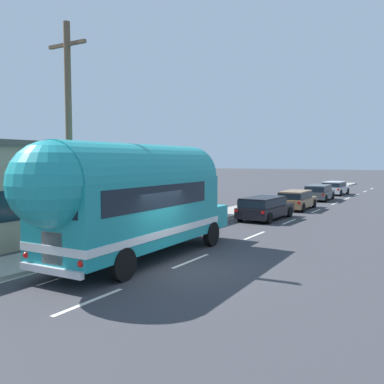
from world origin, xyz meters
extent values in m
plane|color=#38383D|center=(0.00, 0.00, 0.00)|extent=(300.00, 300.00, 0.00)
cube|color=silver|center=(0.00, -3.84, 0.00)|extent=(0.14, 2.40, 0.01)
cube|color=silver|center=(0.00, 1.12, 0.00)|extent=(0.14, 2.40, 0.01)
cube|color=silver|center=(0.00, 6.98, 0.00)|extent=(0.14, 2.40, 0.01)
cube|color=silver|center=(0.00, 12.16, 0.00)|extent=(0.14, 2.40, 0.01)
cube|color=silver|center=(0.00, 18.14, 0.00)|extent=(0.14, 2.40, 0.01)
cube|color=silver|center=(0.00, 24.12, 0.00)|extent=(0.14, 2.40, 0.01)
cube|color=silver|center=(0.00, 29.27, 0.00)|extent=(0.14, 2.40, 0.01)
cube|color=silver|center=(0.00, 34.04, 0.00)|extent=(0.14, 2.40, 0.01)
cube|color=silver|center=(0.00, 39.66, 0.00)|extent=(0.14, 2.40, 0.01)
cube|color=silver|center=(0.00, 44.91, 0.00)|extent=(0.14, 2.40, 0.01)
cube|color=silver|center=(-3.42, 12.00, 0.00)|extent=(0.12, 80.00, 0.01)
cube|color=gray|center=(-4.58, 10.00, 0.07)|extent=(2.33, 90.00, 0.15)
cube|color=black|center=(-6.67, 1.43, 1.80)|extent=(0.08, 18.98, 1.20)
cylinder|color=brown|center=(-4.25, -0.46, 4.25)|extent=(0.24, 0.24, 8.50)
cube|color=brown|center=(-4.25, -0.46, 7.70)|extent=(1.80, 0.12, 0.12)
cube|color=teal|center=(-1.69, 0.25, 1.75)|extent=(2.73, 7.88, 2.30)
cylinder|color=teal|center=(-1.69, 0.25, 2.90)|extent=(2.68, 7.78, 2.45)
sphere|color=teal|center=(-1.58, -3.61, 2.90)|extent=(2.40, 2.40, 2.40)
cube|color=teal|center=(-1.83, 4.80, 1.07)|extent=(2.30, 1.37, 0.95)
cube|color=white|center=(-1.69, 0.25, 1.10)|extent=(2.77, 7.92, 0.24)
cube|color=black|center=(-1.68, -0.05, 2.35)|extent=(2.71, 6.09, 0.76)
cube|color=black|center=(-1.58, -3.62, 2.40)|extent=(2.00, 0.14, 0.84)
cube|color=white|center=(-1.57, -3.63, 1.15)|extent=(0.80, 0.08, 0.90)
cube|color=silver|center=(-1.57, -3.72, 0.55)|extent=(2.34, 0.21, 0.20)
sphere|color=red|center=(-2.62, -3.67, 0.85)|extent=(0.20, 0.20, 0.20)
sphere|color=red|center=(-0.52, -3.60, 0.85)|extent=(0.20, 0.20, 0.20)
cube|color=black|center=(-1.81, 4.20, 2.40)|extent=(2.14, 0.16, 0.96)
cube|color=silver|center=(-1.85, 5.49, 0.95)|extent=(0.90, 0.13, 0.56)
cylinder|color=black|center=(-2.96, 3.72, 0.50)|extent=(0.29, 1.01, 1.00)
cylinder|color=black|center=(-0.63, 3.79, 0.50)|extent=(0.29, 1.01, 1.00)
cylinder|color=black|center=(-2.79, -2.09, 0.50)|extent=(0.29, 1.01, 1.00)
cylinder|color=black|center=(-0.45, -2.02, 0.50)|extent=(0.29, 1.01, 1.00)
cube|color=black|center=(-1.55, 12.44, 0.52)|extent=(2.05, 4.71, 0.60)
cube|color=black|center=(-1.57, 11.97, 1.09)|extent=(1.80, 3.26, 0.55)
cube|color=black|center=(-1.57, 11.97, 1.06)|extent=(1.86, 3.30, 0.43)
cube|color=red|center=(-2.46, 10.14, 0.70)|extent=(0.20, 0.05, 0.14)
cube|color=red|center=(-0.82, 10.08, 0.70)|extent=(0.20, 0.05, 0.14)
cylinder|color=black|center=(-2.39, 14.10, 0.32)|extent=(0.22, 0.65, 0.64)
cylinder|color=black|center=(-0.59, 14.03, 0.32)|extent=(0.22, 0.65, 0.64)
cylinder|color=black|center=(-2.51, 10.85, 0.32)|extent=(0.22, 0.65, 0.64)
cylinder|color=black|center=(-0.72, 10.78, 0.32)|extent=(0.22, 0.65, 0.64)
cube|color=olive|center=(-1.46, 18.48, 0.52)|extent=(1.87, 4.65, 0.60)
cube|color=olive|center=(-1.45, 18.01, 1.09)|extent=(1.64, 3.19, 0.55)
cube|color=black|center=(-1.45, 18.01, 1.06)|extent=(1.70, 3.23, 0.43)
cube|color=red|center=(-2.16, 16.15, 0.70)|extent=(0.20, 0.04, 0.14)
cube|color=red|center=(-0.65, 16.19, 0.70)|extent=(0.20, 0.04, 0.14)
cylinder|color=black|center=(-2.34, 20.06, 0.32)|extent=(0.22, 0.64, 0.64)
cylinder|color=black|center=(-0.67, 20.10, 0.32)|extent=(0.22, 0.64, 0.64)
cylinder|color=black|center=(-2.26, 16.86, 0.32)|extent=(0.22, 0.64, 0.64)
cylinder|color=black|center=(-0.58, 16.90, 0.32)|extent=(0.22, 0.64, 0.64)
cube|color=#474C51|center=(-1.80, 26.25, 0.52)|extent=(1.96, 4.67, 0.60)
cube|color=#474C51|center=(-1.79, 25.77, 1.09)|extent=(1.71, 3.41, 0.55)
cube|color=black|center=(-1.79, 25.77, 1.06)|extent=(1.77, 3.45, 0.43)
cube|color=red|center=(-2.49, 23.91, 0.70)|extent=(0.20, 0.05, 0.14)
cube|color=red|center=(-0.94, 23.97, 0.70)|extent=(0.20, 0.05, 0.14)
cylinder|color=black|center=(-2.72, 27.82, 0.32)|extent=(0.22, 0.65, 0.64)
cylinder|color=black|center=(-1.01, 27.88, 0.32)|extent=(0.22, 0.65, 0.64)
cylinder|color=black|center=(-2.60, 24.62, 0.32)|extent=(0.22, 0.65, 0.64)
cylinder|color=black|center=(-0.89, 24.68, 0.32)|extent=(0.22, 0.65, 0.64)
cube|color=silver|center=(-1.92, 33.16, 0.52)|extent=(1.99, 4.50, 0.60)
cube|color=silver|center=(-1.93, 32.69, 1.09)|extent=(1.75, 3.05, 0.55)
cube|color=black|center=(-1.93, 32.69, 1.06)|extent=(1.81, 3.09, 0.43)
cube|color=red|center=(-2.80, 30.95, 0.70)|extent=(0.20, 0.05, 0.14)
cube|color=red|center=(-1.17, 30.91, 0.70)|extent=(0.20, 0.05, 0.14)
cylinder|color=black|center=(-2.77, 34.71, 0.32)|extent=(0.22, 0.65, 0.64)
cylinder|color=black|center=(-0.98, 34.66, 0.32)|extent=(0.22, 0.65, 0.64)
cylinder|color=black|center=(-2.86, 31.67, 0.32)|extent=(0.22, 0.65, 0.64)
cylinder|color=black|center=(-1.07, 31.61, 0.32)|extent=(0.22, 0.65, 0.64)
camera|label=1|loc=(7.51, -11.37, 3.56)|focal=39.25mm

